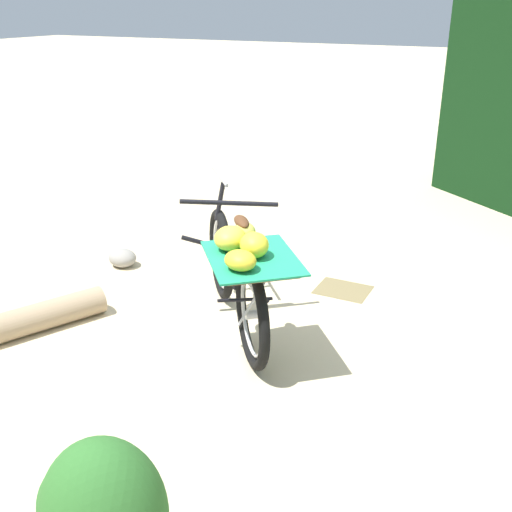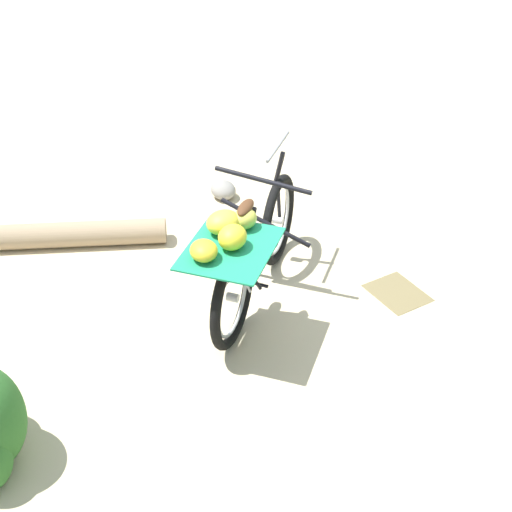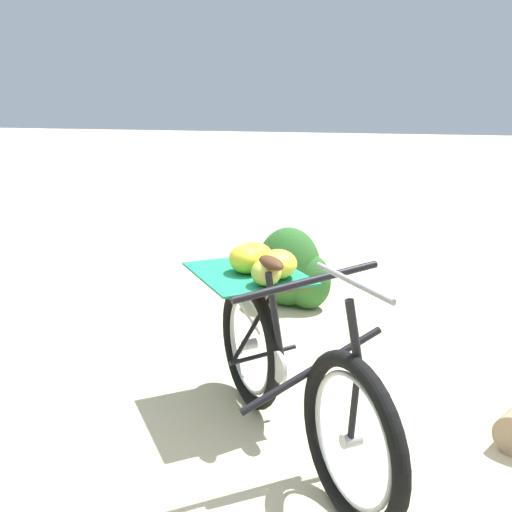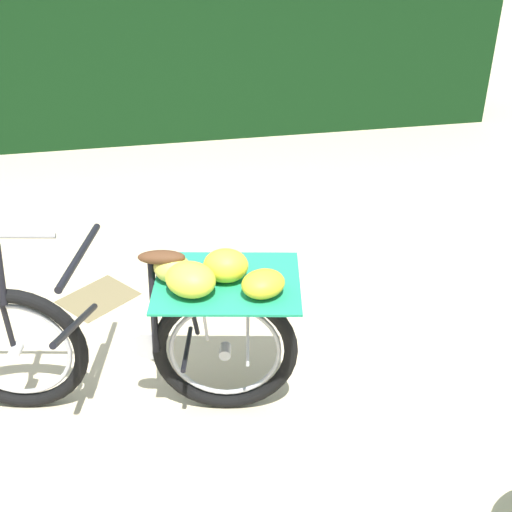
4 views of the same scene
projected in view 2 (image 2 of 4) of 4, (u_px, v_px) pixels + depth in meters
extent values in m
plane|color=beige|center=(253.00, 309.00, 5.33)|extent=(60.00, 60.00, 0.00)
torus|color=black|center=(278.00, 220.00, 5.67)|extent=(0.53, 0.60, 0.73)
torus|color=#B7B7BC|center=(278.00, 220.00, 5.67)|extent=(0.39, 0.45, 0.57)
cylinder|color=#B7B7BC|center=(278.00, 220.00, 5.67)|extent=(0.10, 0.10, 0.06)
torus|color=black|center=(233.00, 297.00, 4.85)|extent=(0.53, 0.60, 0.73)
torus|color=#B7B7BC|center=(233.00, 297.00, 4.85)|extent=(0.39, 0.45, 0.57)
cylinder|color=#B7B7BC|center=(233.00, 297.00, 4.85)|extent=(0.10, 0.10, 0.06)
cylinder|color=black|center=(266.00, 223.00, 5.32)|extent=(0.56, 0.48, 0.30)
cylinder|color=black|center=(263.00, 180.00, 5.05)|extent=(0.56, 0.49, 0.11)
cylinder|color=black|center=(249.00, 237.00, 4.96)|extent=(0.11, 0.10, 0.49)
cylinder|color=black|center=(242.00, 280.00, 4.99)|extent=(0.31, 0.27, 0.05)
cylinder|color=black|center=(240.00, 258.00, 4.83)|extent=(0.26, 0.23, 0.47)
cylinder|color=black|center=(279.00, 203.00, 5.59)|extent=(0.05, 0.05, 0.30)
cylinder|color=black|center=(279.00, 170.00, 5.41)|extent=(0.10, 0.09, 0.30)
cylinder|color=gray|center=(278.00, 146.00, 5.27)|extent=(0.36, 0.41, 0.02)
ellipsoid|color=#4C2D19|center=(246.00, 207.00, 4.76)|extent=(0.21, 0.23, 0.06)
cylinder|color=#B7B7BC|center=(251.00, 263.00, 5.13)|extent=(0.12, 0.13, 0.16)
cylinder|color=#B7B7BC|center=(237.00, 267.00, 4.81)|extent=(0.17, 0.14, 0.39)
cylinder|color=#B7B7BC|center=(226.00, 284.00, 4.65)|extent=(0.20, 0.17, 0.39)
cube|color=brown|center=(230.00, 251.00, 4.61)|extent=(0.72, 0.74, 0.02)
cube|color=#1E8C60|center=(230.00, 248.00, 4.60)|extent=(0.85, 0.87, 0.01)
ellipsoid|color=yellow|center=(223.00, 222.00, 4.70)|extent=(0.24, 0.27, 0.15)
ellipsoid|color=yellow|center=(232.00, 237.00, 4.55)|extent=(0.27, 0.28, 0.16)
ellipsoid|color=#CCC64C|center=(244.00, 219.00, 4.75)|extent=(0.20, 0.22, 0.14)
ellipsoid|color=gold|center=(204.00, 251.00, 4.46)|extent=(0.25, 0.23, 0.12)
cylinder|color=#9E8466|center=(61.00, 235.00, 5.97)|extent=(0.96, 1.64, 0.21)
ellipsoid|color=gray|center=(223.00, 190.00, 6.65)|extent=(0.26, 0.22, 0.17)
cube|color=olive|center=(397.00, 293.00, 5.48)|extent=(0.44, 0.36, 0.01)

